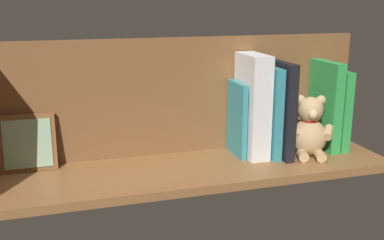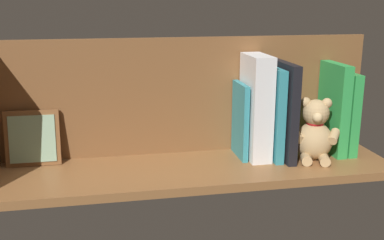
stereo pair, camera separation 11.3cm
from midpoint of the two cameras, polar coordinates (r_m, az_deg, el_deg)
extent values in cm
cube|color=brown|center=(123.04, -2.64, -6.15)|extent=(106.17, 28.58, 2.20)
cube|color=brown|center=(129.34, -4.02, 2.92)|extent=(106.17, 1.50, 32.52)
cube|color=green|center=(139.57, 14.95, 1.33)|extent=(2.67, 14.03, 22.97)
cube|color=green|center=(137.55, 13.82, 1.75)|extent=(2.88, 14.19, 25.50)
ellipsoid|color=tan|center=(131.60, 11.81, -2.13)|extent=(12.10, 11.42, 10.42)
sphere|color=tan|center=(129.54, 12.00, 1.21)|extent=(7.16, 7.16, 7.16)
sphere|color=tan|center=(129.49, 13.23, 2.35)|extent=(2.77, 2.77, 2.77)
sphere|color=tan|center=(128.45, 10.89, 2.38)|extent=(2.77, 2.77, 2.77)
sphere|color=#DBB77F|center=(126.77, 12.24, 0.64)|extent=(2.77, 2.77, 2.77)
cylinder|color=tan|center=(130.90, 14.09, -1.53)|extent=(5.05, 5.55, 3.85)
cylinder|color=tan|center=(129.00, 9.80, -1.53)|extent=(2.66, 5.22, 3.85)
cylinder|color=tan|center=(129.12, 13.10, -4.33)|extent=(3.81, 4.56, 2.77)
cylinder|color=tan|center=(128.21, 11.05, -4.35)|extent=(3.81, 4.56, 2.77)
torus|color=red|center=(130.23, 11.93, -0.01)|extent=(5.96, 5.96, 0.81)
cube|color=black|center=(129.22, 8.17, 1.38)|extent=(2.39, 16.87, 26.35)
cube|color=teal|center=(129.03, 6.85, 1.10)|extent=(2.23, 15.11, 24.97)
cube|color=white|center=(127.45, 4.95, 1.75)|extent=(5.55, 13.85, 28.33)
cube|color=teal|center=(128.06, 3.04, 0.08)|extent=(1.45, 11.72, 20.63)
cube|color=brown|center=(126.37, -22.03, -2.68)|extent=(13.97, 3.58, 14.70)
cube|color=#8CAD8C|center=(125.68, -22.06, -2.78)|extent=(11.73, 2.37, 12.24)
camera|label=1|loc=(0.06, -92.72, -0.73)|focal=43.30mm
camera|label=2|loc=(0.06, 87.28, 0.73)|focal=43.30mm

